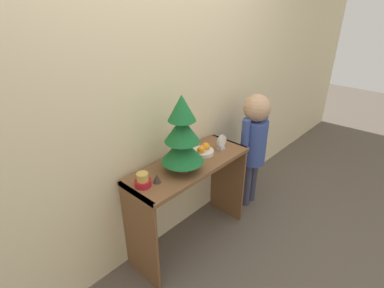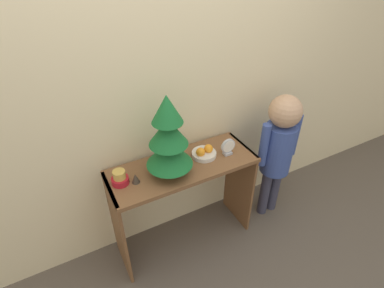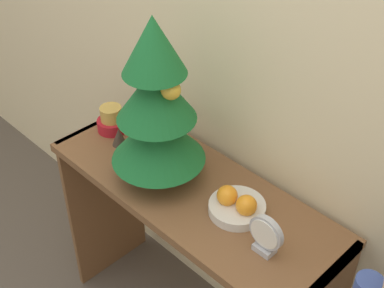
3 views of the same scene
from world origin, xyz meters
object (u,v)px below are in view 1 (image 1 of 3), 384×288
singing_bowl (143,181)px  figurine (157,178)px  desk_clock (222,143)px  fruit_bowl (203,151)px  child_figure (254,137)px  mini_tree (182,136)px

singing_bowl → figurine: (0.09, -0.04, -0.01)m
singing_bowl → desk_clock: size_ratio=0.86×
fruit_bowl → figurine: bearing=-175.8°
figurine → child_figure: (1.14, -0.05, -0.08)m
mini_tree → child_figure: bearing=-2.1°
figurine → fruit_bowl: bearing=4.2°
child_figure → figurine: bearing=177.5°
desk_clock → child_figure: bearing=-3.1°
mini_tree → fruit_bowl: 0.38m
desk_clock → child_figure: (0.47, -0.03, -0.11)m
mini_tree → figurine: 0.33m
desk_clock → child_figure: child_figure is taller
mini_tree → fruit_bowl: bearing=10.7°
mini_tree → child_figure: size_ratio=0.50×
desk_clock → singing_bowl: bearing=175.4°
desk_clock → child_figure: size_ratio=0.11×
mini_tree → fruit_bowl: size_ratio=3.24×
fruit_bowl → desk_clock: bearing=-21.4°
fruit_bowl → desk_clock: 0.17m
singing_bowl → child_figure: 1.24m
figurine → child_figure: child_figure is taller
desk_clock → child_figure: 0.48m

